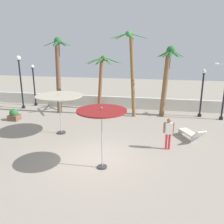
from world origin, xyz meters
name	(u,v)px	position (x,y,z in m)	size (l,w,h in m)	color
ground_plane	(98,160)	(0.00, 0.00, 0.00)	(56.00, 56.00, 0.00)	#9E9384
boundary_wall	(126,103)	(0.00, 9.66, 0.48)	(25.20, 0.30, 0.96)	silver
patio_umbrella_2	(59,98)	(-3.08, 2.94, 2.23)	(2.75, 2.75, 2.51)	#333338
patio_umbrella_3	(102,114)	(0.37, -0.68, 2.46)	(2.09, 2.09, 2.77)	#333338
palm_tree_0	(58,69)	(-4.95, 7.27, 3.47)	(2.07, 2.14, 5.80)	brown
palm_tree_1	(167,74)	(3.18, 8.01, 3.18)	(1.99, 1.98, 5.18)	brown
palm_tree_2	(102,74)	(-1.98, 9.03, 2.93)	(2.96, 2.96, 4.43)	brown
palm_tree_3	(131,65)	(0.62, 7.40, 3.80)	(2.64, 2.69, 6.18)	brown
lamp_post_0	(34,84)	(-8.07, 9.00, 1.95)	(0.30, 0.30, 3.59)	black
lamp_post_2	(20,76)	(-8.63, 7.91, 2.78)	(0.39, 0.39, 4.40)	black
lamp_post_3	(202,90)	(5.79, 8.27, 2.01)	(0.32, 0.32, 3.55)	black
lounge_chair_0	(191,133)	(4.60, 3.41, 0.39)	(1.35, 1.93, 0.84)	#B7B7BC
guest_0	(169,131)	(3.24, 1.86, 1.02)	(0.55, 0.30, 1.68)	#D8333F
seagull_0	(217,64)	(6.60, 8.25, 3.95)	(0.54, 1.17, 0.15)	white
planter	(14,115)	(-7.44, 4.75, 0.38)	(0.70, 0.70, 0.85)	brown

